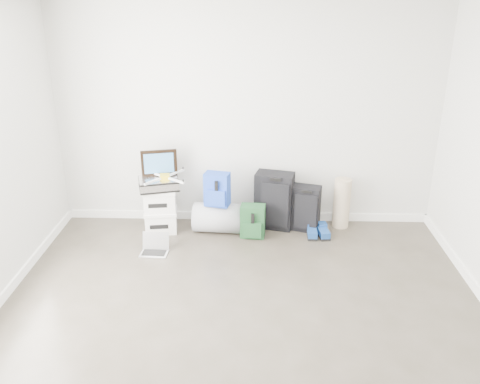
{
  "coord_description": "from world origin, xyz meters",
  "views": [
    {
      "loc": [
        0.1,
        -3.31,
        2.77
      ],
      "look_at": [
        -0.06,
        1.9,
        0.62
      ],
      "focal_mm": 38.0,
      "sensor_mm": 36.0,
      "label": 1
    }
  ],
  "objects_px": {
    "briefcase": "(159,184)",
    "large_suitcase": "(274,201)",
    "duffel_bag": "(218,218)",
    "laptop": "(155,248)",
    "carry_on": "(305,208)",
    "boxes_stack": "(160,210)"
  },
  "relations": [
    {
      "from": "briefcase",
      "to": "carry_on",
      "type": "distance_m",
      "value": 1.75
    },
    {
      "from": "duffel_bag",
      "to": "laptop",
      "type": "relative_size",
      "value": 1.85
    },
    {
      "from": "duffel_bag",
      "to": "carry_on",
      "type": "xyz_separation_m",
      "value": [
        1.04,
        0.08,
        0.1
      ]
    },
    {
      "from": "laptop",
      "to": "boxes_stack",
      "type": "bearing_deg",
      "value": 95.68
    },
    {
      "from": "briefcase",
      "to": "duffel_bag",
      "type": "height_order",
      "value": "briefcase"
    },
    {
      "from": "duffel_bag",
      "to": "briefcase",
      "type": "bearing_deg",
      "value": -174.66
    },
    {
      "from": "large_suitcase",
      "to": "carry_on",
      "type": "height_order",
      "value": "large_suitcase"
    },
    {
      "from": "duffel_bag",
      "to": "large_suitcase",
      "type": "distance_m",
      "value": 0.71
    },
    {
      "from": "large_suitcase",
      "to": "carry_on",
      "type": "relative_size",
      "value": 1.24
    },
    {
      "from": "large_suitcase",
      "to": "laptop",
      "type": "distance_m",
      "value": 1.53
    },
    {
      "from": "briefcase",
      "to": "laptop",
      "type": "distance_m",
      "value": 0.77
    },
    {
      "from": "duffel_bag",
      "to": "boxes_stack",
      "type": "bearing_deg",
      "value": -174.66
    },
    {
      "from": "boxes_stack",
      "to": "laptop",
      "type": "height_order",
      "value": "boxes_stack"
    },
    {
      "from": "carry_on",
      "to": "duffel_bag",
      "type": "bearing_deg",
      "value": -159.11
    },
    {
      "from": "briefcase",
      "to": "boxes_stack",
      "type": "bearing_deg",
      "value": 0.0
    },
    {
      "from": "boxes_stack",
      "to": "duffel_bag",
      "type": "distance_m",
      "value": 0.69
    },
    {
      "from": "briefcase",
      "to": "large_suitcase",
      "type": "height_order",
      "value": "large_suitcase"
    },
    {
      "from": "carry_on",
      "to": "large_suitcase",
      "type": "bearing_deg",
      "value": -173.58
    },
    {
      "from": "briefcase",
      "to": "large_suitcase",
      "type": "relative_size",
      "value": 0.64
    },
    {
      "from": "boxes_stack",
      "to": "briefcase",
      "type": "relative_size",
      "value": 1.22
    },
    {
      "from": "laptop",
      "to": "duffel_bag",
      "type": "bearing_deg",
      "value": 42.82
    },
    {
      "from": "boxes_stack",
      "to": "laptop",
      "type": "bearing_deg",
      "value": -95.66
    }
  ]
}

